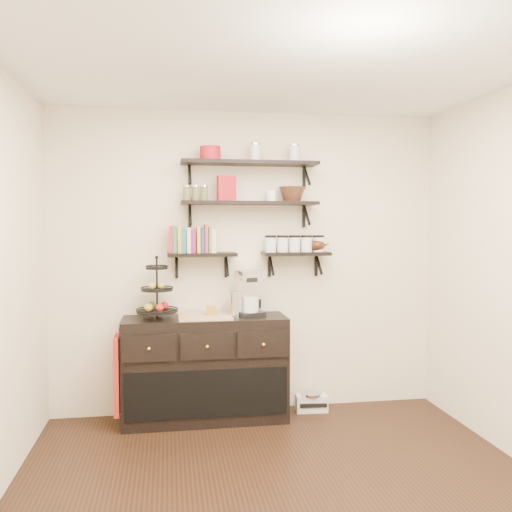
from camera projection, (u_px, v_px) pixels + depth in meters
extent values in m
plane|color=black|center=(290.00, 505.00, 3.28)|extent=(3.50, 3.50, 0.00)
cube|color=white|center=(291.00, 50.00, 3.12)|extent=(3.50, 3.50, 0.02)
cube|color=#F3E7CE|center=(248.00, 263.00, 4.92)|extent=(3.50, 0.02, 2.70)
cube|color=black|center=(250.00, 163.00, 4.74)|extent=(1.20, 0.27, 0.03)
cube|color=black|center=(190.00, 176.00, 4.78)|extent=(0.02, 0.03, 0.20)
cube|color=black|center=(304.00, 178.00, 4.94)|extent=(0.02, 0.03, 0.20)
cube|color=black|center=(250.00, 203.00, 4.76)|extent=(1.20, 0.27, 0.03)
cube|color=black|center=(190.00, 216.00, 4.80)|extent=(0.02, 0.03, 0.20)
cube|color=black|center=(304.00, 216.00, 4.96)|extent=(0.02, 0.03, 0.20)
cube|color=black|center=(202.00, 254.00, 4.73)|extent=(0.60, 0.25, 0.03)
cube|color=black|center=(177.00, 267.00, 4.81)|extent=(0.02, 0.03, 0.20)
cube|color=black|center=(226.00, 266.00, 4.88)|extent=(0.03, 0.03, 0.20)
cube|color=black|center=(296.00, 254.00, 4.86)|extent=(0.60, 0.25, 0.03)
cube|color=black|center=(269.00, 266.00, 4.94)|extent=(0.03, 0.03, 0.20)
cube|color=black|center=(316.00, 265.00, 5.01)|extent=(0.02, 0.03, 0.20)
cube|color=red|center=(172.00, 241.00, 4.68)|extent=(0.02, 0.15, 0.20)
cube|color=#257347|center=(176.00, 239.00, 4.69)|extent=(0.03, 0.15, 0.24)
cube|color=orange|center=(180.00, 241.00, 4.69)|extent=(0.04, 0.15, 0.21)
cube|color=#196C7E|center=(185.00, 238.00, 4.70)|extent=(0.03, 0.15, 0.25)
cube|color=beige|center=(189.00, 240.00, 4.70)|extent=(0.03, 0.15, 0.22)
cube|color=#831363|center=(193.00, 238.00, 4.71)|extent=(0.04, 0.15, 0.26)
cube|color=gold|center=(197.00, 240.00, 4.72)|extent=(0.03, 0.15, 0.23)
cube|color=navy|center=(202.00, 241.00, 4.72)|extent=(0.03, 0.15, 0.20)
cube|color=#A73539|center=(206.00, 239.00, 4.73)|extent=(0.04, 0.15, 0.24)
cube|color=#488D44|center=(211.00, 241.00, 4.74)|extent=(0.03, 0.15, 0.21)
cube|color=beige|center=(215.00, 238.00, 4.74)|extent=(0.03, 0.15, 0.25)
cylinder|color=silver|center=(271.00, 245.00, 4.82)|extent=(0.10, 0.10, 0.13)
cylinder|color=silver|center=(283.00, 245.00, 4.84)|extent=(0.10, 0.10, 0.13)
cylinder|color=silver|center=(295.00, 245.00, 4.86)|extent=(0.10, 0.10, 0.13)
cylinder|color=silver|center=(306.00, 245.00, 4.88)|extent=(0.10, 0.10, 0.13)
cylinder|color=silver|center=(318.00, 245.00, 4.89)|extent=(0.10, 0.10, 0.13)
cube|color=black|center=(205.00, 369.00, 4.68)|extent=(1.40, 0.45, 0.90)
cube|color=tan|center=(205.00, 316.00, 4.65)|extent=(0.45, 0.41, 0.02)
sphere|color=gold|center=(149.00, 349.00, 4.34)|extent=(0.04, 0.04, 0.04)
sphere|color=gold|center=(207.00, 347.00, 4.41)|extent=(0.04, 0.04, 0.04)
sphere|color=gold|center=(264.00, 345.00, 4.49)|extent=(0.04, 0.04, 0.04)
cylinder|color=black|center=(157.00, 289.00, 4.57)|extent=(0.02, 0.02, 0.51)
cylinder|color=black|center=(157.00, 311.00, 4.58)|extent=(0.35, 0.35, 0.01)
cylinder|color=black|center=(157.00, 290.00, 4.57)|extent=(0.26, 0.26, 0.02)
cylinder|color=black|center=(157.00, 268.00, 4.56)|extent=(0.18, 0.18, 0.02)
sphere|color=#B21914|center=(165.00, 306.00, 4.63)|extent=(0.07, 0.07, 0.07)
sphere|color=gold|center=(152.00, 286.00, 4.56)|extent=(0.06, 0.06, 0.06)
cube|color=#9C6C24|center=(211.00, 311.00, 4.66)|extent=(0.08, 0.08, 0.08)
cube|color=black|center=(250.00, 314.00, 4.71)|extent=(0.26, 0.25, 0.04)
cube|color=silver|center=(249.00, 294.00, 4.77)|extent=(0.23, 0.13, 0.33)
cube|color=silver|center=(250.00, 274.00, 4.69)|extent=(0.26, 0.25, 0.07)
cylinder|color=silver|center=(251.00, 305.00, 4.69)|extent=(0.17, 0.17, 0.13)
cylinder|color=silver|center=(236.00, 304.00, 4.67)|extent=(0.11, 0.11, 0.22)
cube|color=#A01311|center=(117.00, 374.00, 4.46)|extent=(0.04, 0.28, 0.64)
cube|color=silver|center=(311.00, 403.00, 4.92)|extent=(0.29, 0.16, 0.15)
cylinder|color=silver|center=(311.00, 394.00, 4.91)|extent=(0.20, 0.20, 0.02)
cube|color=black|center=(314.00, 406.00, 4.84)|extent=(0.25, 0.03, 0.04)
cube|color=#A61320|center=(226.00, 189.00, 4.72)|extent=(0.17, 0.09, 0.22)
cylinder|color=white|center=(271.00, 196.00, 4.78)|extent=(0.09, 0.09, 0.10)
cylinder|color=#A61320|center=(210.00, 153.00, 4.68)|extent=(0.18, 0.18, 0.12)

